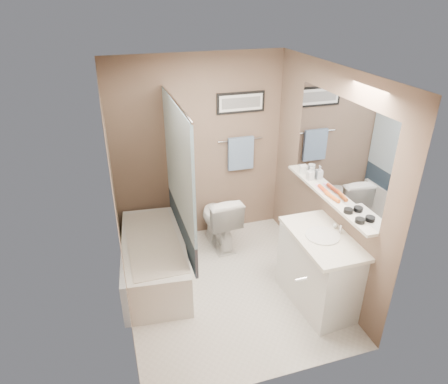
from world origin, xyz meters
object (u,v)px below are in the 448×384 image
object	(u,v)px
candle_bowl_near	(360,221)
hair_brush_back	(324,190)
toilet	(219,219)
hair_brush_front	(332,197)
candle_bowl_far	(348,211)
bathtub	(155,259)
vanity	(319,271)
glass_jar	(303,170)
soap_bottle	(310,173)

from	to	relation	value
candle_bowl_near	hair_brush_back	bearing A→B (deg)	90.00
toilet	hair_brush_front	world-z (taller)	hair_brush_front
toilet	candle_bowl_far	world-z (taller)	candle_bowl_far
candle_bowl_near	bathtub	bearing A→B (deg)	146.64
vanity	toilet	bearing A→B (deg)	112.13
hair_brush_front	bathtub	bearing A→B (deg)	158.82
toilet	candle_bowl_near	distance (m)	1.99
vanity	candle_bowl_near	world-z (taller)	candle_bowl_near
hair_brush_front	glass_jar	xyz separation A→B (m)	(0.00, 0.65, 0.03)
candle_bowl_near	soap_bottle	size ratio (longest dim) A/B	0.58
candle_bowl_far	glass_jar	xyz separation A→B (m)	(0.00, 0.95, 0.03)
hair_brush_front	hair_brush_back	size ratio (longest dim) A/B	1.00
soap_bottle	bathtub	bearing A→B (deg)	173.19
vanity	candle_bowl_far	world-z (taller)	candle_bowl_far
vanity	candle_bowl_near	xyz separation A→B (m)	(0.19, -0.26, 0.73)
bathtub	hair_brush_back	size ratio (longest dim) A/B	6.82
candle_bowl_far	glass_jar	world-z (taller)	glass_jar
candle_bowl_near	candle_bowl_far	xyz separation A→B (m)	(0.00, 0.19, 0.00)
candle_bowl_near	hair_brush_back	size ratio (longest dim) A/B	0.41
candle_bowl_far	hair_brush_front	world-z (taller)	hair_brush_front
glass_jar	toilet	bearing A→B (deg)	151.54
hair_brush_back	candle_bowl_near	bearing A→B (deg)	-90.00
bathtub	toilet	world-z (taller)	toilet
candle_bowl_near	hair_brush_front	xyz separation A→B (m)	(0.00, 0.48, 0.00)
candle_bowl_far	candle_bowl_near	bearing A→B (deg)	-90.00
hair_brush_back	soap_bottle	xyz separation A→B (m)	(0.00, 0.31, 0.06)
hair_brush_back	glass_jar	world-z (taller)	glass_jar
bathtub	hair_brush_back	bearing A→B (deg)	-10.74
glass_jar	vanity	bearing A→B (deg)	-101.86
candle_bowl_near	soap_bottle	world-z (taller)	soap_bottle
toilet	vanity	xyz separation A→B (m)	(0.69, -1.36, 0.03)
toilet	candle_bowl_near	size ratio (longest dim) A/B	8.30
hair_brush_back	glass_jar	distance (m)	0.49
candle_bowl_near	hair_brush_front	bearing A→B (deg)	90.00
bathtub	candle_bowl_far	xyz separation A→B (m)	(1.79, -0.99, 0.89)
candle_bowl_far	hair_brush_back	distance (m)	0.46
hair_brush_front	hair_brush_back	distance (m)	0.17
hair_brush_back	soap_bottle	distance (m)	0.32
glass_jar	soap_bottle	xyz separation A→B (m)	(0.00, -0.17, 0.03)
bathtub	soap_bottle	distance (m)	2.03
candle_bowl_near	glass_jar	xyz separation A→B (m)	(0.00, 1.14, 0.03)
vanity	candle_bowl_far	size ratio (longest dim) A/B	10.00
hair_brush_front	soap_bottle	distance (m)	0.48
vanity	soap_bottle	bearing A→B (deg)	70.39
toilet	glass_jar	size ratio (longest dim) A/B	7.47
bathtub	toilet	distance (m)	1.01
vanity	bathtub	bearing A→B (deg)	145.15
toilet	glass_jar	xyz separation A→B (m)	(0.88, -0.48, 0.79)
vanity	glass_jar	size ratio (longest dim) A/B	9.00
toilet	candle_bowl_far	distance (m)	1.84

